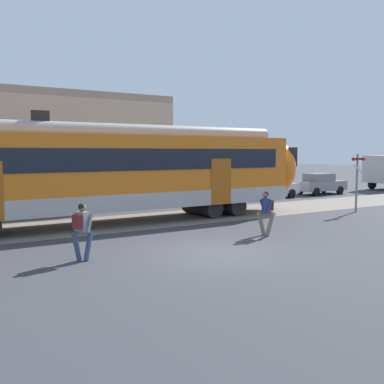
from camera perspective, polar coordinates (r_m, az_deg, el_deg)
The scene contains 7 objects.
ground_plane at distance 13.93m, azimuth 3.11°, elevation -7.79°, with size 160.00×160.00×0.00m, color #38383D.
pedestrian_grey at distance 13.15m, azimuth -13.85°, elevation -4.31°, with size 0.71×0.51×1.67m.
pedestrian_navy at distance 16.85m, azimuth 9.44°, elevation -2.18°, with size 0.57×0.66×1.67m.
parked_car_silver at distance 30.77m, azimuth 9.85°, elevation 0.70°, with size 4.01×1.77×1.54m.
parked_car_grey at distance 34.28m, azimuth 15.93°, elevation 1.02°, with size 4.02×1.79×1.54m.
crossing_signal at distance 24.64m, azimuth 20.25°, elevation 2.24°, with size 0.96×0.22×3.00m.
background_building at distance 26.51m, azimuth -21.64°, elevation 4.96°, with size 17.19×5.00×9.20m.
Camera 1 is at (-7.86, -11.07, 3.11)m, focal length 42.00 mm.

